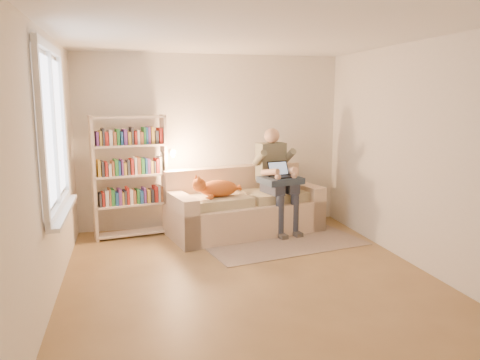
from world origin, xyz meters
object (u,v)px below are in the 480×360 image
object	(u,v)px
person	(276,174)
cat	(213,188)
bookshelf	(130,170)
sofa	(243,209)
laptop	(281,173)

from	to	relation	value
person	cat	xyz separation A→B (m)	(-0.97, -0.18, -0.14)
bookshelf	person	bearing A→B (deg)	-16.22
sofa	cat	distance (m)	0.67
sofa	person	size ratio (longest dim) A/B	1.55
person	bookshelf	world-z (taller)	bookshelf
sofa	person	world-z (taller)	person
person	bookshelf	bearing A→B (deg)	161.98
person	laptop	bearing A→B (deg)	-86.03
cat	laptop	bearing A→B (deg)	-8.54
person	laptop	world-z (taller)	person
person	cat	bearing A→B (deg)	178.78
sofa	laptop	size ratio (longest dim) A/B	6.35
sofa	person	distance (m)	0.71
cat	bookshelf	bearing A→B (deg)	148.00
sofa	laptop	bearing A→B (deg)	-32.35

